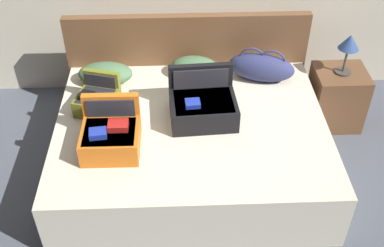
% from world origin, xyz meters
% --- Properties ---
extents(ground_plane, '(12.00, 12.00, 0.00)m').
position_xyz_m(ground_plane, '(0.00, 0.00, 0.00)').
color(ground_plane, '#4C515B').
extents(bed, '(2.06, 1.62, 0.48)m').
position_xyz_m(bed, '(0.00, 0.40, 0.24)').
color(bed, beige).
rests_on(bed, ground).
extents(headboard, '(2.10, 0.08, 0.95)m').
position_xyz_m(headboard, '(0.00, 1.25, 0.47)').
color(headboard, brown).
rests_on(headboard, ground).
extents(hard_case_large, '(0.52, 0.44, 0.37)m').
position_xyz_m(hard_case_large, '(0.09, 0.47, 0.60)').
color(hard_case_large, black).
rests_on(hard_case_large, bed).
extents(hard_case_medium, '(0.40, 0.40, 0.35)m').
position_xyz_m(hard_case_medium, '(-0.58, 0.15, 0.60)').
color(hard_case_medium, '#D16619').
rests_on(hard_case_medium, bed).
extents(hard_case_small, '(0.36, 0.38, 0.27)m').
position_xyz_m(hard_case_small, '(-0.73, 0.62, 0.57)').
color(hard_case_small, olive).
rests_on(hard_case_small, bed).
extents(duffel_bag, '(0.59, 0.37, 0.30)m').
position_xyz_m(duffel_bag, '(0.61, 0.96, 0.61)').
color(duffel_bag, navy).
rests_on(duffel_bag, bed).
extents(pillow_near_headboard, '(0.46, 0.29, 0.17)m').
position_xyz_m(pillow_near_headboard, '(-0.70, 0.98, 0.57)').
color(pillow_near_headboard, '#4C724C').
rests_on(pillow_near_headboard, bed).
extents(pillow_center_head, '(0.45, 0.32, 0.17)m').
position_xyz_m(pillow_center_head, '(0.06, 1.04, 0.57)').
color(pillow_center_head, '#4C724C').
rests_on(pillow_center_head, bed).
extents(nightstand, '(0.44, 0.40, 0.54)m').
position_xyz_m(nightstand, '(1.31, 0.96, 0.27)').
color(nightstand, brown).
rests_on(nightstand, ground).
extents(table_lamp, '(0.17, 0.17, 0.36)m').
position_xyz_m(table_lamp, '(1.31, 0.96, 0.81)').
color(table_lamp, '#3F3833').
rests_on(table_lamp, nightstand).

